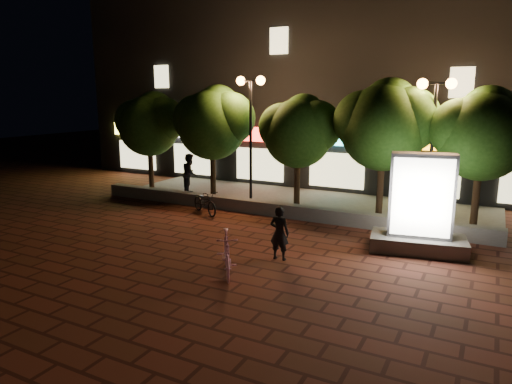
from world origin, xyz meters
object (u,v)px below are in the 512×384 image
Objects in this scene: scooter_pink at (227,253)px; scooter_parked at (205,202)px; street_lamp_left at (251,107)px; pedestrian at (190,173)px; tree_far_right at (485,131)px; ad_kiosk at (420,212)px; tree_left at (214,120)px; street_lamp_right at (434,114)px; tree_far_left at (150,122)px; tree_right at (386,122)px; tree_mid at (300,129)px; rider at (279,233)px.

scooter_pink is 6.25m from scooter_parked.
street_lamp_left is 2.81× the size of pedestrian.
tree_far_right is 4.12m from ad_kiosk.
tree_far_right is 2.57× the size of scooter_pink.
street_lamp_right is (8.95, -0.26, 0.45)m from tree_left.
tree_left reaches higher than pedestrian.
street_lamp_left is 1.78× the size of ad_kiosk.
street_lamp_right reaches higher than tree_far_left.
tree_far_left is at bearing 165.76° from ad_kiosk.
tree_far_right is 2.69× the size of scooter_parked.
tree_right is 2.86× the size of scooter_parked.
tree_right is (10.80, 0.00, 0.27)m from tree_far_left.
street_lamp_left reaches higher than street_lamp_right.
scooter_parked is (-2.89, -2.46, -2.75)m from tree_mid.
street_lamp_right is 8.74m from scooter_pink.
scooter_parked is (-4.67, 3.27, -0.30)m from rider.
ad_kiosk is at bearing -113.56° from tree_far_right.
tree_mid is at bearing 64.30° from scooter_pink.
scooter_parked is at bearing -110.77° from street_lamp_left.
street_lamp_right is (4.95, -0.26, 0.68)m from tree_mid.
tree_left is 2.76× the size of scooter_parked.
tree_left is 2.05m from street_lamp_left.
rider is (0.74, 1.60, 0.21)m from scooter_pink.
tree_right is 2.75× the size of pedestrian.
street_lamp_right is at bearing -170.39° from tree_far_right.
tree_mid reaches higher than scooter_parked.
tree_right is at bearing 0.00° from tree_mid.
tree_far_right is 8.58m from street_lamp_left.
tree_mid is (7.50, -0.00, -0.08)m from tree_far_left.
tree_mid is 0.90× the size of street_lamp_right.
scooter_pink is 1.21× the size of rider.
ad_kiosk is at bearing -14.24° from tree_far_left.
scooter_parked is at bearing -164.31° from street_lamp_right.
rider is 0.87× the size of scooter_parked.
tree_far_left is at bearing 68.08° from pedestrian.
street_lamp_left is (-8.55, -0.26, 0.66)m from tree_far_right.
street_lamp_right is 1.71× the size of ad_kiosk.
street_lamp_left is at bearing -2.76° from tree_far_left.
scooter_pink is (-3.91, -7.06, -3.34)m from street_lamp_right.
scooter_pink is at bearing -81.94° from tree_mid.
tree_right is 1.74× the size of ad_kiosk.
tree_right is 7.35m from scooter_parked.
tree_left is (3.50, 0.00, 0.15)m from tree_far_left.
tree_right is (7.30, 0.00, 0.12)m from tree_left.
street_lamp_right is 4.01m from ad_kiosk.
street_lamp_left reaches higher than scooter_pink.
pedestrian is at bearing 178.92° from tree_mid.
tree_right is 2.73× the size of scooter_pink.
street_lamp_right is at bearing 0.00° from street_lamp_left.
tree_right is 8.24m from scooter_pink.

